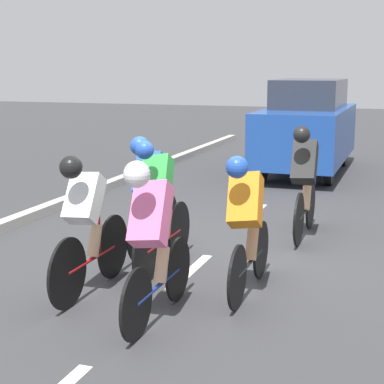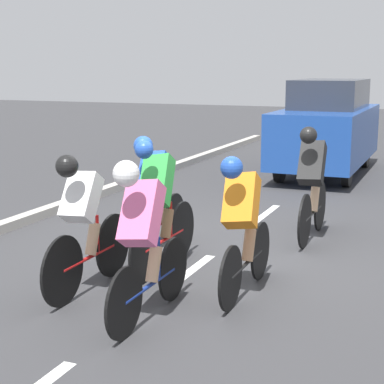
{
  "view_description": "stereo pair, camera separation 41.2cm",
  "coord_description": "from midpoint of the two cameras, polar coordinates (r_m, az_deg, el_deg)",
  "views": [
    {
      "loc": [
        -2.34,
        7.3,
        2.35
      ],
      "look_at": [
        -0.03,
        0.59,
        0.95
      ],
      "focal_mm": 60.0,
      "sensor_mm": 36.0,
      "label": 1
    },
    {
      "loc": [
        -2.72,
        7.15,
        2.35
      ],
      "look_at": [
        -0.03,
        0.59,
        0.95
      ],
      "focal_mm": 60.0,
      "sensor_mm": 36.0,
      "label": 2
    }
  ],
  "objects": [
    {
      "name": "support_car",
      "position": [
        14.4,
        12.75,
        5.65
      ],
      "size": [
        1.7,
        4.35,
        2.06
      ],
      "color": "black",
      "rests_on": "ground"
    },
    {
      "name": "ground_plane",
      "position": [
        8.0,
        2.88,
        -5.92
      ],
      "size": [
        60.0,
        60.0,
        0.0
      ],
      "primitive_type": "plane",
      "color": "#38383A"
    },
    {
      "name": "cyclist_pink",
      "position": [
        5.87,
        -2.35,
        -3.86
      ],
      "size": [
        0.38,
        1.69,
        1.55
      ],
      "color": "black",
      "rests_on": "ground"
    },
    {
      "name": "cyclist_orange",
      "position": [
        6.56,
        6.31,
        -2.66
      ],
      "size": [
        0.39,
        1.67,
        1.49
      ],
      "color": "black",
      "rests_on": "ground"
    },
    {
      "name": "lane_stripe_mid",
      "position": [
        7.48,
        1.36,
        -7.13
      ],
      "size": [
        0.12,
        1.4,
        0.01
      ],
      "primitive_type": "cube",
      "color": "white",
      "rests_on": "ground"
    },
    {
      "name": "cyclist_white",
      "position": [
        6.69,
        -7.89,
        -2.54
      ],
      "size": [
        0.35,
        1.73,
        1.49
      ],
      "color": "black",
      "rests_on": "ground"
    },
    {
      "name": "lane_stripe_far",
      "position": [
        10.42,
        7.67,
        -1.96
      ],
      "size": [
        0.12,
        1.4,
        0.01
      ],
      "primitive_type": "cube",
      "color": "white",
      "rests_on": "ground"
    },
    {
      "name": "cyclist_blue",
      "position": [
        8.14,
        -1.95,
        0.25
      ],
      "size": [
        0.37,
        1.65,
        1.51
      ],
      "color": "black",
      "rests_on": "ground"
    },
    {
      "name": "cyclist_black",
      "position": [
        8.85,
        11.94,
        0.96
      ],
      "size": [
        0.35,
        1.73,
        1.58
      ],
      "color": "black",
      "rests_on": "ground"
    },
    {
      "name": "cyclist_green",
      "position": [
        7.33,
        -1.33,
        -1.06
      ],
      "size": [
        0.41,
        1.75,
        1.55
      ],
      "color": "black",
      "rests_on": "ground"
    }
  ]
}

